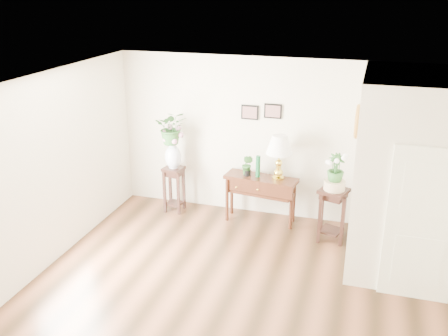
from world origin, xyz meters
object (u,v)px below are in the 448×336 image
at_px(plant_stand_b, 332,215).
at_px(console_table, 260,199).
at_px(table_lamp, 279,159).
at_px(plant_stand_a, 174,189).

bearing_deg(plant_stand_b, console_table, 166.01).
bearing_deg(table_lamp, plant_stand_a, -178.97).
xyz_separation_m(console_table, plant_stand_b, (1.25, -0.31, 0.03)).
relative_size(console_table, plant_stand_a, 1.48).
xyz_separation_m(console_table, table_lamp, (0.30, 0.00, 0.76)).
distance_m(console_table, plant_stand_a, 1.59).
xyz_separation_m(console_table, plant_stand_a, (-1.59, -0.03, 0.01)).
bearing_deg(table_lamp, console_table, 180.00).
distance_m(console_table, plant_stand_b, 1.29).
height_order(table_lamp, plant_stand_b, table_lamp).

